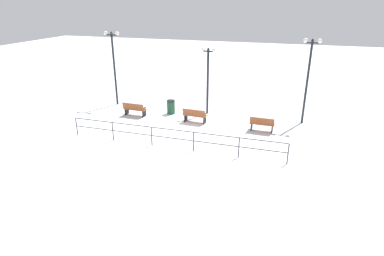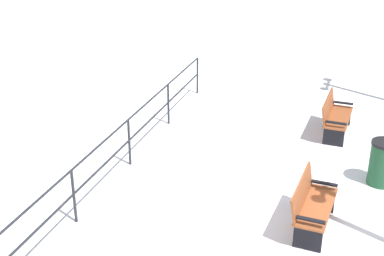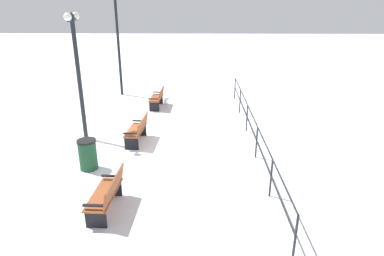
{
  "view_description": "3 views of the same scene",
  "coord_description": "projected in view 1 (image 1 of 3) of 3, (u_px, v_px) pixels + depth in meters",
  "views": [
    {
      "loc": [
        -17.72,
        -5.43,
        7.04
      ],
      "look_at": [
        -2.56,
        -0.64,
        0.71
      ],
      "focal_mm": 30.46,
      "sensor_mm": 36.0,
      "label": 1
    },
    {
      "loc": [
        0.66,
        -8.0,
        5.39
      ],
      "look_at": [
        -2.6,
        1.55,
        0.83
      ],
      "focal_mm": 50.88,
      "sensor_mm": 36.0,
      "label": 2
    },
    {
      "loc": [
        -2.02,
        10.7,
        4.61
      ],
      "look_at": [
        -1.84,
        1.56,
        1.13
      ],
      "focal_mm": 31.58,
      "sensor_mm": 36.0,
      "label": 3
    }
  ],
  "objects": [
    {
      "name": "lamppost_far",
      "position": [
        114.0,
        59.0,
        22.14
      ],
      "size": [
        0.25,
        1.1,
        5.03
      ],
      "color": "black",
      "rests_on": "ground"
    },
    {
      "name": "lamppost_near",
      "position": [
        309.0,
        69.0,
        18.59
      ],
      "size": [
        0.26,
        1.01,
        5.0
      ],
      "color": "black",
      "rests_on": "ground"
    },
    {
      "name": "bench_third",
      "position": [
        135.0,
        109.0,
        20.84
      ],
      "size": [
        0.63,
        1.5,
        0.89
      ],
      "rotation": [
        0.0,
        0.0,
        -0.04
      ],
      "color": "brown",
      "rests_on": "ground"
    },
    {
      "name": "bench_nearest",
      "position": [
        262.0,
        124.0,
        18.38
      ],
      "size": [
        0.58,
        1.38,
        0.88
      ],
      "rotation": [
        0.0,
        0.0,
        -0.03
      ],
      "color": "brown",
      "rests_on": "ground"
    },
    {
      "name": "waterfront_railing",
      "position": [
        172.0,
        135.0,
        16.18
      ],
      "size": [
        0.05,
        11.24,
        1.03
      ],
      "color": "#26282D",
      "rests_on": "ground"
    },
    {
      "name": "bench_second",
      "position": [
        195.0,
        115.0,
        19.7
      ],
      "size": [
        0.65,
        1.46,
        0.89
      ],
      "rotation": [
        0.0,
        0.0,
        -0.06
      ],
      "color": "brown",
      "rests_on": "ground"
    },
    {
      "name": "lamppost_middle",
      "position": [
        208.0,
        73.0,
        20.47
      ],
      "size": [
        0.24,
        0.93,
        4.26
      ],
      "color": "black",
      "rests_on": "ground"
    },
    {
      "name": "trash_bin",
      "position": [
        171.0,
        107.0,
        21.23
      ],
      "size": [
        0.54,
        0.54,
        0.9
      ],
      "color": "#1E4C2D",
      "rests_on": "ground"
    },
    {
      "name": "ground_plane",
      "position": [
        195.0,
        123.0,
        19.82
      ],
      "size": [
        80.0,
        80.0,
        0.0
      ],
      "primitive_type": "plane",
      "color": "white",
      "rests_on": "ground"
    }
  ]
}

